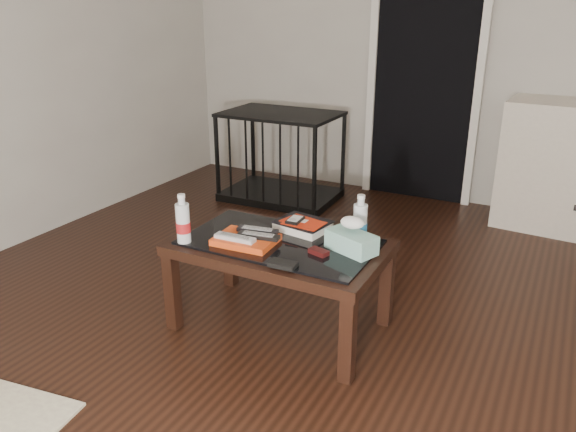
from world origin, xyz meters
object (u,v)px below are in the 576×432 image
coffee_table (280,253)px  water_bottle_right (360,219)px  textbook (303,226)px  water_bottle_left (183,218)px  tissue_box (351,242)px  pet_crate (281,171)px

coffee_table → water_bottle_right: water_bottle_right is taller
textbook → water_bottle_left: size_ratio=1.05×
textbook → water_bottle_left: bearing=-128.7°
water_bottle_left → textbook: bearing=42.2°
water_bottle_right → tissue_box: size_ratio=1.03×
textbook → water_bottle_right: (0.31, -0.02, 0.10)m
water_bottle_left → water_bottle_right: same height
coffee_table → water_bottle_right: bearing=24.3°
coffee_table → textbook: (0.04, 0.17, 0.09)m
pet_crate → textbook: bearing=-60.3°
coffee_table → tissue_box: (0.34, 0.05, 0.11)m
pet_crate → tissue_box: size_ratio=4.00×
tissue_box → pet_crate: bearing=148.0°
water_bottle_left → tissue_box: bearing=19.7°
water_bottle_right → textbook: bearing=176.2°
coffee_table → textbook: bearing=78.2°
coffee_table → pet_crate: pet_crate is taller
water_bottle_right → water_bottle_left: bearing=-153.3°
tissue_box → textbook: bearing=178.6°
textbook → tissue_box: tissue_box is taller
pet_crate → tissue_box: bearing=-55.0°
textbook → tissue_box: 0.33m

